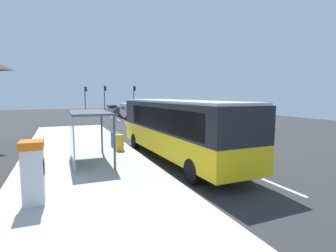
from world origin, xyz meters
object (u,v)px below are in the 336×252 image
object	(u,v)px
recycling_bin_blue	(115,139)
bus_shelter	(83,123)
bus	(177,126)
traffic_light_median	(105,95)
traffic_light_far_side	(86,96)
sedan_far	(122,111)
recycling_bin_green	(117,141)
traffic_light_near_side	(134,95)
sedan_near	(112,109)
recycling_bin_yellow	(119,142)
white_van	(130,110)
ticket_machine	(33,172)

from	to	relation	value
recycling_bin_blue	bus_shelter	distance (m)	4.41
bus	traffic_light_median	size ratio (longest dim) A/B	2.11
traffic_light_far_side	traffic_light_median	size ratio (longest dim) A/B	0.96
sedan_far	recycling_bin_green	world-z (taller)	sedan_far
bus	traffic_light_far_side	size ratio (longest dim) A/B	2.20
bus_shelter	traffic_light_near_side	bearing A→B (deg)	71.10
sedan_near	recycling_bin_yellow	distance (m)	38.61
white_van	bus_shelter	world-z (taller)	bus_shelter
traffic_light_far_side	recycling_bin_blue	bearing A→B (deg)	-91.96
ticket_machine	traffic_light_median	size ratio (longest dim) A/B	0.37
white_van	recycling_bin_blue	size ratio (longest dim) A/B	5.51
ticket_machine	traffic_light_median	world-z (taller)	traffic_light_median
bus	recycling_bin_yellow	xyz separation A→B (m)	(-2.49, 2.89, -1.19)
recycling_bin_blue	traffic_light_near_side	world-z (taller)	traffic_light_near_side
sedan_far	recycling_bin_yellow	size ratio (longest dim) A/B	4.72
recycling_bin_yellow	traffic_light_near_side	distance (m)	34.17
sedan_near	ticket_machine	xyz separation A→B (m)	(-10.58, -45.01, 0.38)
recycling_bin_yellow	recycling_bin_green	world-z (taller)	same
white_van	traffic_light_near_side	size ratio (longest dim) A/B	1.00
recycling_bin_yellow	traffic_light_far_side	xyz separation A→B (m)	(1.10, 33.45, 2.69)
white_van	traffic_light_near_side	xyz separation A→B (m)	(3.30, 9.70, 2.12)
sedan_near	bus_shelter	world-z (taller)	bus_shelter
bus	recycling_bin_blue	distance (m)	5.10
white_van	sedan_near	size ratio (longest dim) A/B	1.17
traffic_light_far_side	bus_shelter	xyz separation A→B (m)	(-3.31, -35.58, -1.25)
recycling_bin_green	traffic_light_far_side	distance (m)	32.88
sedan_far	traffic_light_near_side	size ratio (longest dim) A/B	0.86
ticket_machine	recycling_bin_green	distance (m)	8.68
recycling_bin_blue	traffic_light_far_side	world-z (taller)	traffic_light_far_side
traffic_light_far_side	traffic_light_near_side	bearing A→B (deg)	-5.32
bus	ticket_machine	bearing A→B (deg)	-148.22
recycling_bin_blue	bus_shelter	bearing A→B (deg)	-122.09
bus	recycling_bin_blue	world-z (taller)	bus
recycling_bin_yellow	traffic_light_median	distance (m)	34.67
white_van	ticket_machine	xyz separation A→B (m)	(-10.47, -29.90, -0.17)
recycling_bin_yellow	traffic_light_far_side	distance (m)	33.57
sedan_near	recycling_bin_yellow	xyz separation A→B (m)	(-6.50, -38.06, -0.14)
traffic_light_median	sedan_far	bearing A→B (deg)	-70.09
white_van	traffic_light_far_side	size ratio (longest dim) A/B	1.04
recycling_bin_green	traffic_light_median	xyz separation A→B (m)	(4.60, 33.55, 2.82)
traffic_light_near_side	traffic_light_far_side	distance (m)	8.64
white_van	traffic_light_near_side	world-z (taller)	traffic_light_near_side
bus	sedan_far	bearing A→B (deg)	82.83
recycling_bin_green	bus_shelter	world-z (taller)	bus_shelter
recycling_bin_blue	traffic_light_near_side	bearing A→B (deg)	72.76
white_van	traffic_light_median	distance (m)	11.64
white_van	sedan_far	xyz separation A→B (m)	(0.10, 6.05, -0.55)
recycling_bin_yellow	traffic_light_near_side	world-z (taller)	traffic_light_near_side
sedan_near	bus_shelter	xyz separation A→B (m)	(-8.72, -40.19, 1.31)
white_van	recycling_bin_blue	distance (m)	22.49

